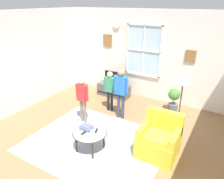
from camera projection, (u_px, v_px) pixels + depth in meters
name	position (u px, v px, depth m)	size (l,w,h in m)	color
ground_plane	(91.00, 146.00, 4.68)	(5.99, 6.63, 0.02)	olive
back_wall	(148.00, 55.00, 6.59)	(5.39, 0.17, 2.73)	silver
side_wall_left	(1.00, 67.00, 5.45)	(0.12, 6.03, 2.73)	silver
area_rug	(96.00, 143.00, 4.78)	(2.94, 2.39, 0.01)	#999EAD
tv_stand	(114.00, 90.00, 7.06)	(1.07, 0.42, 0.40)	#4C4C51
television	(114.00, 78.00, 6.90)	(0.64, 0.08, 0.44)	#4C4C4C
armchair	(159.00, 140.00, 4.34)	(0.76, 0.74, 0.87)	yellow
coffee_table	(90.00, 134.00, 4.41)	(0.73, 0.73, 0.44)	#99B2B7
book_stack	(86.00, 128.00, 4.48)	(0.26, 0.19, 0.10)	#6FA2B4
cup	(92.00, 133.00, 4.29)	(0.08, 0.08, 0.11)	white
remote_near_books	(84.00, 133.00, 4.37)	(0.04, 0.14, 0.02)	black
remote_near_cup	(96.00, 131.00, 4.44)	(0.04, 0.14, 0.02)	black
person_red_shirt	(82.00, 95.00, 5.33)	(0.36, 0.17, 1.21)	#726656
person_blue_shirt	(121.00, 88.00, 5.49)	(0.41, 0.19, 1.37)	#333851
person_green_shirt	(110.00, 87.00, 5.91)	(0.35, 0.16, 1.17)	black
potted_plant_by_window	(174.00, 99.00, 5.99)	(0.33, 0.33, 0.69)	#4C565B
floor_lamp	(183.00, 85.00, 4.30)	(0.32, 0.32, 1.63)	black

